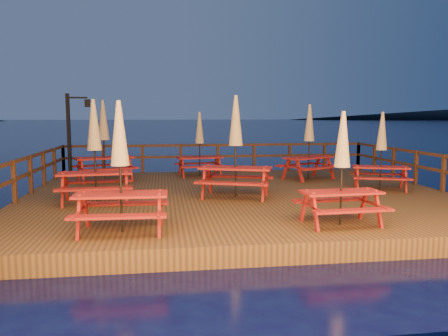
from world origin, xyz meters
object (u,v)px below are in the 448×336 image
(lamp_post, at_px, (73,127))
(picnic_table_2, at_px, (95,150))
(picnic_table_1, at_px, (120,165))
(picnic_table_0, at_px, (381,150))

(lamp_post, height_order, picnic_table_2, lamp_post)
(picnic_table_1, height_order, picnic_table_2, picnic_table_2)
(picnic_table_0, xyz_separation_m, picnic_table_2, (-8.13, -0.87, 0.16))
(picnic_table_0, bearing_deg, picnic_table_1, -131.94)
(picnic_table_1, bearing_deg, picnic_table_2, 108.92)
(lamp_post, xyz_separation_m, picnic_table_0, (9.68, -4.54, -0.59))
(picnic_table_2, bearing_deg, picnic_table_0, 1.65)
(lamp_post, distance_m, picnic_table_1, 8.73)
(picnic_table_1, bearing_deg, lamp_post, 108.36)
(lamp_post, distance_m, picnic_table_0, 10.70)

